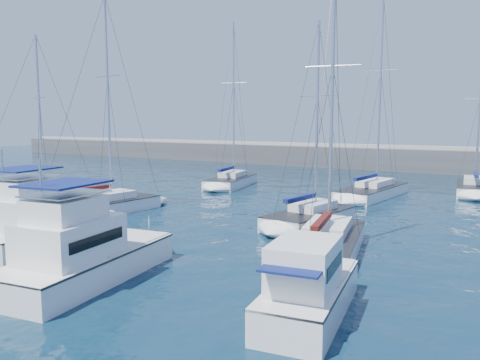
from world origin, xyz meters
The scene contains 12 objects.
ground centered at (0.00, 0.00, 0.00)m, with size 220.00×220.00×0.00m, color black.
breakwater centered at (0.00, 52.00, 1.05)m, with size 160.00×6.00×4.45m.
motor_yacht_port_inner centered at (-6.78, -0.39, 1.13)m, with size 4.95×8.86×4.69m.
motor_yacht_stbd_inner centered at (0.01, -3.02, 1.13)m, with size 4.53×8.71×4.69m.
motor_yacht_stbd_outer centered at (9.44, -1.36, 0.94)m, with size 3.30×6.49×3.20m.
sailboat_mid_a centered at (-16.94, 6.38, 0.51)m, with size 5.44×8.39×13.54m.
sailboat_mid_b centered at (-10.76, 7.67, 0.53)m, with size 3.81×9.03×15.95m.
sailboat_mid_c centered at (3.73, 11.93, 0.52)m, with size 3.87×7.52×13.25m.
sailboat_mid_d centered at (7.01, 6.47, 0.52)m, with size 4.88×8.98×15.12m.
sailboat_back_a centered at (-10.82, 25.04, 0.55)m, with size 4.72×8.70×17.19m.
sailboat_back_b centered at (3.81, 25.69, 0.54)m, with size 4.15×10.12×17.97m.
sailboat_back_c centered at (11.36, 32.66, 0.51)m, with size 3.94×8.50×14.04m.
Camera 1 is at (15.55, -15.55, 6.62)m, focal length 35.00 mm.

